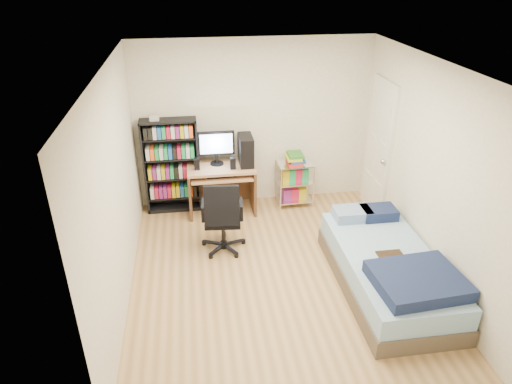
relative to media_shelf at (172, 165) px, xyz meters
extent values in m
cube|color=tan|center=(1.25, -1.84, -0.75)|extent=(3.50, 4.00, 0.04)
cube|color=white|center=(1.25, -1.84, 1.79)|extent=(3.50, 4.00, 0.04)
cube|color=white|center=(1.25, 0.18, 0.52)|extent=(3.50, 0.04, 2.50)
cube|color=white|center=(1.25, -3.86, 0.52)|extent=(3.50, 0.04, 2.50)
cube|color=white|center=(-0.52, -1.84, 0.52)|extent=(0.04, 4.00, 2.50)
cube|color=white|center=(3.02, -1.84, 0.52)|extent=(0.04, 4.00, 2.50)
cube|color=black|center=(0.00, 0.00, -0.02)|extent=(0.80, 0.27, 1.43)
cube|color=black|center=(0.00, 0.00, -0.51)|extent=(0.75, 0.25, 0.02)
cube|color=#B4183F|center=(0.00, -0.01, -0.41)|extent=(0.70, 0.21, 0.17)
cube|color=black|center=(0.00, 0.00, -0.20)|extent=(0.75, 0.25, 0.02)
cube|color=blue|center=(0.00, -0.01, -0.10)|extent=(0.70, 0.21, 0.17)
cube|color=black|center=(0.00, 0.00, 0.11)|extent=(0.75, 0.25, 0.02)
cube|color=gold|center=(0.00, -0.01, 0.22)|extent=(0.70, 0.21, 0.17)
cube|color=black|center=(0.00, 0.00, 0.43)|extent=(0.75, 0.25, 0.02)
cube|color=#1F8E49|center=(0.00, -0.01, 0.53)|extent=(0.70, 0.21, 0.17)
cube|color=silver|center=(-0.18, 0.00, 0.72)|extent=(0.12, 0.11, 0.06)
cube|color=tan|center=(0.72, -0.18, -0.01)|extent=(0.99, 0.54, 0.04)
cube|color=#3E2C21|center=(0.24, -0.18, -0.38)|extent=(0.04, 0.54, 0.70)
cube|color=#3E2C21|center=(1.19, -0.18, -0.38)|extent=(0.04, 0.54, 0.70)
cube|color=#3E2C21|center=(0.72, 0.07, -0.36)|extent=(0.95, 0.03, 0.64)
cube|color=tan|center=(0.72, -0.26, -0.11)|extent=(0.89, 0.44, 0.02)
cube|color=black|center=(0.72, -0.28, -0.09)|extent=(0.43, 0.15, 0.02)
cube|color=black|center=(0.67, -0.07, 0.33)|extent=(0.53, 0.05, 0.35)
cube|color=#CCDFFF|center=(0.67, -0.10, 0.33)|extent=(0.47, 0.01, 0.30)
cube|color=black|center=(1.09, -0.13, 0.22)|extent=(0.20, 0.41, 0.43)
cube|color=black|center=(0.37, -0.23, 0.09)|extent=(0.08, 0.08, 0.17)
cube|color=black|center=(0.88, -0.28, 0.09)|extent=(0.08, 0.08, 0.17)
cylinder|color=black|center=(0.65, -1.18, -0.48)|extent=(0.05, 0.05, 0.36)
cube|color=black|center=(0.65, -1.18, -0.28)|extent=(0.49, 0.49, 0.08)
cube|color=black|center=(0.63, -1.39, 0.02)|extent=(0.44, 0.17, 0.52)
cube|color=black|center=(0.41, -1.16, -0.15)|extent=(0.06, 0.28, 0.21)
cube|color=black|center=(0.89, -1.20, -0.15)|extent=(0.06, 0.28, 0.21)
cylinder|color=silver|center=(1.59, -0.31, -0.38)|extent=(0.02, 0.02, 0.70)
cylinder|color=silver|center=(2.10, -0.30, -0.38)|extent=(0.02, 0.02, 0.70)
cylinder|color=silver|center=(1.58, 0.05, -0.38)|extent=(0.02, 0.02, 0.70)
cylinder|color=silver|center=(2.08, 0.06, -0.38)|extent=(0.02, 0.02, 0.70)
cube|color=silver|center=(1.84, -0.12, -0.63)|extent=(0.52, 0.38, 0.02)
cube|color=silver|center=(1.84, -0.12, -0.33)|extent=(0.52, 0.38, 0.02)
cube|color=silver|center=(1.84, -0.12, -0.04)|extent=(0.52, 0.38, 0.02)
cube|color=red|center=(1.84, -0.12, 0.05)|extent=(0.23, 0.29, 0.16)
cube|color=brown|center=(2.46, -2.27, -0.63)|extent=(1.04, 2.09, 0.21)
cube|color=#91BAD8|center=(2.46, -2.27, -0.40)|extent=(1.00, 2.04, 0.25)
cube|color=#162044|center=(2.51, -2.84, -0.21)|extent=(0.94, 0.79, 0.15)
cube|color=#A1BDE4|center=(2.30, -1.43, -0.21)|extent=(0.47, 0.31, 0.14)
cube|color=#162044|center=(2.64, -1.45, -0.21)|extent=(0.44, 0.31, 0.14)
cube|color=#3C2613|center=(2.46, -2.32, -0.27)|extent=(0.29, 0.23, 0.02)
cube|color=silver|center=(2.97, -0.49, 0.27)|extent=(0.05, 0.80, 2.00)
sphere|color=silver|center=(2.92, -0.81, 0.22)|extent=(0.08, 0.08, 0.08)
camera|label=1|loc=(0.34, -6.28, 2.71)|focal=32.00mm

